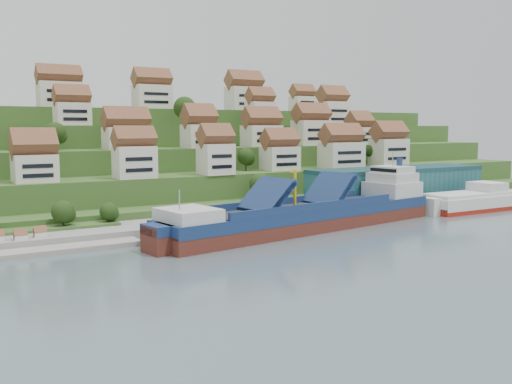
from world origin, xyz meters
TOP-DOWN VIEW (x-y plane):
  - ground at (0.00, 0.00)m, footprint 300.00×300.00m
  - quay at (20.00, 15.00)m, footprint 180.00×14.00m
  - pebble_beach at (-58.00, 12.00)m, footprint 45.00×20.00m
  - hillside at (0.00, 103.55)m, footprint 260.00×128.00m
  - hillside_village at (5.28, 60.52)m, footprint 156.26×65.01m
  - hillside_trees at (0.37, 49.68)m, footprint 143.76×62.79m
  - warehouse at (52.00, 17.00)m, footprint 60.00×15.00m
  - flagpole at (18.11, 10.00)m, footprint 1.28×0.16m
  - beach_huts at (-60.00, 10.75)m, footprint 14.40×3.70m
  - cargo_ship at (6.91, -0.48)m, footprint 80.15×23.32m
  - second_ship at (64.60, -0.44)m, footprint 30.77×11.99m

SIDE VIEW (x-z plane):
  - ground at x=0.00m, z-range 0.00..0.00m
  - pebble_beach at x=-58.00m, z-range 0.00..1.00m
  - quay at x=20.00m, z-range 0.00..2.20m
  - beach_huts at x=-60.00m, z-range 1.00..3.20m
  - second_ship at x=64.60m, z-range -1.75..7.10m
  - cargo_ship at x=6.91m, z-range -5.45..12.13m
  - flagpole at x=18.11m, z-range 2.88..10.88m
  - warehouse at x=52.00m, z-range 2.20..12.20m
  - hillside at x=0.00m, z-range -4.84..26.16m
  - hillside_trees at x=0.37m, z-range 3.10..35.12m
  - hillside_village at x=5.28m, z-range 9.67..39.01m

